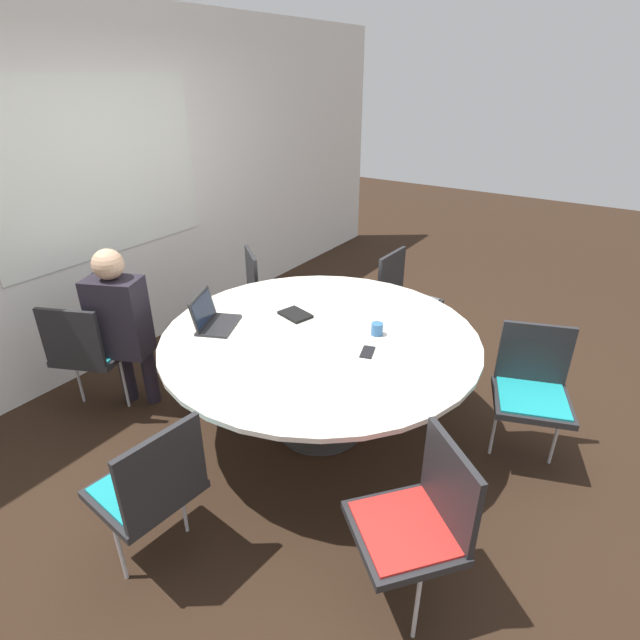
% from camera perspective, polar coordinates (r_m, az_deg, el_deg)
% --- Properties ---
extents(ground_plane, '(16.00, 16.00, 0.00)m').
position_cam_1_polar(ground_plane, '(3.54, 0.00, -12.08)').
color(ground_plane, black).
extents(wall_back, '(8.00, 0.07, 2.70)m').
position_cam_1_polar(wall_back, '(4.30, -23.53, 12.99)').
color(wall_back, silver).
rests_on(wall_back, ground_plane).
extents(conference_table, '(1.99, 1.99, 0.73)m').
position_cam_1_polar(conference_table, '(3.19, 0.00, -3.31)').
color(conference_table, '#333333').
rests_on(conference_table, ground_plane).
extents(chair_0, '(0.56, 0.57, 0.86)m').
position_cam_1_polar(chair_0, '(3.77, -25.10, -2.90)').
color(chair_0, '#262628').
rests_on(chair_0, ground_plane).
extents(chair_1, '(0.48, 0.46, 0.86)m').
position_cam_1_polar(chair_1, '(2.53, -18.75, -17.33)').
color(chair_1, '#262628').
rests_on(chair_1, ground_plane).
extents(chair_2, '(0.61, 0.61, 0.86)m').
position_cam_1_polar(chair_2, '(2.32, 11.25, -21.16)').
color(chair_2, '#262628').
rests_on(chair_2, ground_plane).
extents(chair_3, '(0.54, 0.56, 0.86)m').
position_cam_1_polar(chair_3, '(3.30, 23.13, -6.82)').
color(chair_3, '#262628').
rests_on(chair_3, ground_plane).
extents(chair_4, '(0.46, 0.44, 0.86)m').
position_cam_1_polar(chair_4, '(4.28, 9.54, 2.89)').
color(chair_4, '#262628').
rests_on(chair_4, ground_plane).
extents(chair_5, '(0.60, 0.61, 0.86)m').
position_cam_1_polar(chair_5, '(4.36, -6.03, 3.58)').
color(chair_5, '#262628').
rests_on(chair_5, ground_plane).
extents(person_0, '(0.35, 0.42, 1.21)m').
position_cam_1_polar(person_0, '(3.62, -21.84, 0.02)').
color(person_0, '#231E28').
rests_on(person_0, ground_plane).
extents(laptop, '(0.38, 0.34, 0.21)m').
position_cam_1_polar(laptop, '(3.29, -12.24, 0.22)').
color(laptop, '#232326').
rests_on(laptop, conference_table).
extents(spiral_notebook, '(0.20, 0.24, 0.02)m').
position_cam_1_polar(spiral_notebook, '(3.37, -2.85, 0.63)').
color(spiral_notebook, black).
rests_on(spiral_notebook, conference_table).
extents(coffee_cup, '(0.08, 0.08, 0.08)m').
position_cam_1_polar(coffee_cup, '(3.13, 6.53, -1.03)').
color(coffee_cup, '#33669E').
rests_on(coffee_cup, conference_table).
extents(cell_phone, '(0.15, 0.11, 0.01)m').
position_cam_1_polar(cell_phone, '(2.95, 5.44, -3.66)').
color(cell_phone, black).
rests_on(cell_phone, conference_table).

